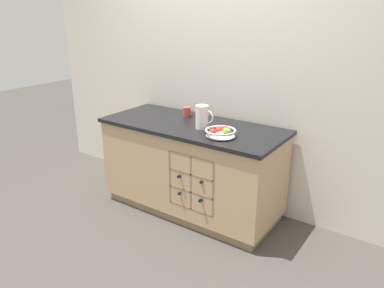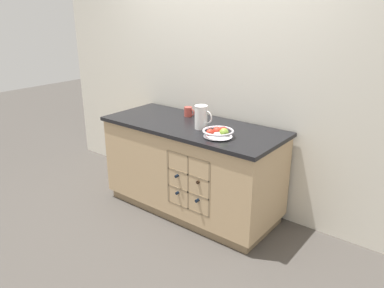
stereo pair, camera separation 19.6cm
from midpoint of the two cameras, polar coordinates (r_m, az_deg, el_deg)
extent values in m
plane|color=#4C4742|center=(3.82, 1.49, -9.78)|extent=(14.00, 14.00, 0.00)
cube|color=silver|center=(3.71, 5.59, 10.24)|extent=(4.40, 0.06, 2.55)
cube|color=#8B7354|center=(3.80, 1.50, -9.19)|extent=(1.64, 0.63, 0.09)
cube|color=tan|center=(3.61, 1.56, -3.30)|extent=(1.70, 0.69, 0.76)
cube|color=black|center=(3.48, 1.62, 2.73)|extent=(1.74, 0.73, 0.03)
cube|color=#8B7354|center=(3.30, 2.17, -5.45)|extent=(0.45, 0.01, 0.50)
cube|color=#8B7354|center=(3.39, -1.45, -4.73)|extent=(0.02, 0.10, 0.50)
cube|color=#8B7354|center=(3.15, 4.96, -6.85)|extent=(0.02, 0.10, 0.50)
cube|color=#8B7354|center=(3.38, 1.59, -9.57)|extent=(0.45, 0.10, 0.02)
cube|color=#8B7354|center=(3.30, 1.62, -7.06)|extent=(0.45, 0.10, 0.02)
cube|color=#8B7354|center=(3.23, 1.65, -4.43)|extent=(0.45, 0.10, 0.02)
cube|color=#8B7354|center=(3.17, 1.68, -1.68)|extent=(0.45, 0.10, 0.02)
cube|color=#8B7354|center=(3.27, 1.63, -5.76)|extent=(0.02, 0.10, 0.50)
cylinder|color=black|center=(3.47, 1.32, -6.41)|extent=(0.07, 0.21, 0.07)
cylinder|color=black|center=(3.36, -0.24, -7.31)|extent=(0.03, 0.09, 0.03)
cylinder|color=black|center=(3.34, 4.23, -7.55)|extent=(0.07, 0.20, 0.07)
cylinder|color=black|center=(3.24, 2.82, -8.46)|extent=(0.03, 0.08, 0.03)
cylinder|color=black|center=(3.38, 1.01, -4.07)|extent=(0.07, 0.18, 0.07)
cylinder|color=black|center=(3.28, -0.37, -4.80)|extent=(0.03, 0.08, 0.03)
cylinder|color=black|center=(3.27, 4.43, -4.85)|extent=(0.08, 0.19, 0.08)
cylinder|color=black|center=(3.17, 3.05, -5.67)|extent=(0.03, 0.08, 0.03)
cylinder|color=silver|center=(3.13, 5.78, 1.09)|extent=(0.12, 0.12, 0.01)
cone|color=silver|center=(3.12, 5.80, 1.65)|extent=(0.24, 0.24, 0.05)
torus|color=silver|center=(3.12, 5.81, 1.97)|extent=(0.26, 0.26, 0.02)
sphere|color=red|center=(3.11, 4.60, 1.68)|extent=(0.07, 0.07, 0.07)
sphere|color=red|center=(3.13, 5.65, 1.90)|extent=(0.08, 0.08, 0.08)
sphere|color=#7FA838|center=(3.10, 6.71, 1.68)|extent=(0.08, 0.08, 0.08)
sphere|color=red|center=(3.17, 6.55, 2.02)|extent=(0.07, 0.07, 0.07)
cylinder|color=white|center=(3.32, 3.08, 4.10)|extent=(0.11, 0.11, 0.21)
torus|color=white|center=(3.29, 3.12, 5.80)|extent=(0.12, 0.12, 0.01)
torus|color=white|center=(3.29, 3.93, 4.10)|extent=(0.12, 0.01, 0.12)
cylinder|color=#B7473D|center=(3.72, 0.93, 4.93)|extent=(0.08, 0.08, 0.09)
torus|color=#B7473D|center=(3.69, 1.46, 4.86)|extent=(0.07, 0.01, 0.07)
camera|label=1|loc=(0.10, -88.41, 0.58)|focal=35.00mm
camera|label=2|loc=(0.10, 91.59, -0.58)|focal=35.00mm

